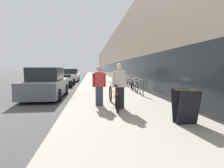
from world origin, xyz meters
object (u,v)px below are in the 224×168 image
Objects in this scene: cruiser_bike_nearest at (135,86)px; tandem_bicycle at (113,97)px; parked_sedan_far at (71,76)px; vintage_roadster_curbside at (64,81)px; parked_sedan_curbside at (46,84)px; person_bystander at (99,86)px; bike_rack_hoop at (142,86)px; sandwich_board_sign at (185,106)px; cruiser_bike_middle at (130,83)px; person_rider at (120,86)px.

tandem_bicycle is at bearing -114.97° from cruiser_bike_nearest.
cruiser_bike_nearest is at bearing -65.86° from parked_sedan_far.
cruiser_bike_nearest is at bearing -44.76° from vintage_roadster_curbside.
parked_sedan_curbside reaches higher than vintage_roadster_curbside.
person_bystander reaches higher than bike_rack_hoop.
person_bystander is 1.69× the size of sandwich_board_sign.
bike_rack_hoop is 0.21× the size of parked_sedan_far.
parked_sedan_curbside is (-2.64, 2.81, -0.16)m from person_bystander.
parked_sedan_far is at bearing 119.85° from cruiser_bike_middle.
bike_rack_hoop is 3.58m from cruiser_bike_middle.
vintage_roadster_curbside is (-3.14, 8.81, -0.05)m from tandem_bicycle.
sandwich_board_sign is (1.59, -2.23, 0.08)m from tandem_bicycle.
person_rider is 1.06× the size of person_bystander.
bike_rack_hoop is at bearing -68.43° from parked_sedan_far.
person_rider is 0.38× the size of vintage_roadster_curbside.
person_rider is 1.90× the size of bike_rack_hoop.
cruiser_bike_middle is 10.31m from parked_sedan_far.
person_bystander reaches higher than tandem_bicycle.
cruiser_bike_nearest is 0.39× the size of parked_sedan_far.
sandwich_board_sign reaches higher than cruiser_bike_nearest.
tandem_bicycle is 1.63× the size of cruiser_bike_nearest.
parked_sedan_far reaches higher than vintage_roadster_curbside.
parked_sedan_curbside is 0.96× the size of vintage_roadster_curbside.
tandem_bicycle reaches higher than cruiser_bike_middle.
vintage_roadster_curbside is (-4.95, 6.38, -0.19)m from bike_rack_hoop.
vintage_roadster_curbside is (0.02, 5.75, -0.28)m from parked_sedan_curbside.
cruiser_bike_middle is at bearing 71.53° from tandem_bicycle.
person_bystander reaches higher than sandwich_board_sign.
person_rider is at bearing -111.14° from cruiser_bike_nearest.
vintage_roadster_curbside is at bearing 109.93° from person_rider.
person_rider is 4.56m from cruiser_bike_nearest.
bike_rack_hoop is 0.20× the size of vintage_roadster_curbside.
cruiser_bike_nearest is 0.38× the size of vintage_roadster_curbside.
parked_sedan_far reaches higher than sandwich_board_sign.
sandwich_board_sign is at bearing -66.79° from vintage_roadster_curbside.
person_rider is 0.91m from person_bystander.
person_rider is 0.99× the size of cruiser_bike_nearest.
bike_rack_hoop is 0.52× the size of cruiser_bike_nearest.
parked_sedan_curbside reaches higher than cruiser_bike_middle.
tandem_bicycle is 1.73× the size of person_bystander.
cruiser_bike_middle is at bearing -60.15° from parked_sedan_far.
vintage_roadster_curbside is at bearing 151.27° from cruiser_bike_middle.
person_rider reaches higher than bike_rack_hoop.
bike_rack_hoop is 13.45m from parked_sedan_far.
cruiser_bike_nearest is 6.97m from vintage_roadster_curbside.
parked_sedan_curbside is at bearing 135.93° from tandem_bicycle.
person_rider reaches higher than person_bystander.
person_rider is at bearing -106.08° from cruiser_bike_middle.
bike_rack_hoop is at bearing -7.26° from parked_sedan_curbside.
person_bystander reaches higher than parked_sedan_far.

